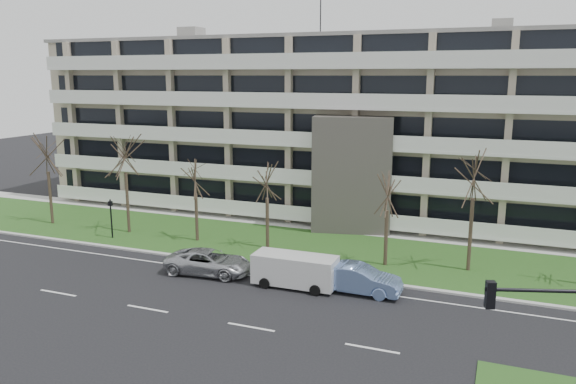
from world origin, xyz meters
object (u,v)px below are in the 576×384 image
at_px(blue_sedan, 358,279).
at_px(white_van, 296,268).
at_px(pedestrian_signal, 111,214).
at_px(silver_pickup, 209,262).

distance_m(blue_sedan, white_van, 3.60).
bearing_deg(pedestrian_signal, blue_sedan, -19.77).
relative_size(silver_pickup, white_van, 1.09).
bearing_deg(silver_pickup, pedestrian_signal, 63.79).
distance_m(white_van, pedestrian_signal, 16.85).
height_order(blue_sedan, white_van, white_van).
height_order(blue_sedan, pedestrian_signal, pedestrian_signal).
distance_m(silver_pickup, blue_sedan, 9.35).
bearing_deg(silver_pickup, blue_sedan, -93.00).
bearing_deg(white_van, blue_sedan, 6.38).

